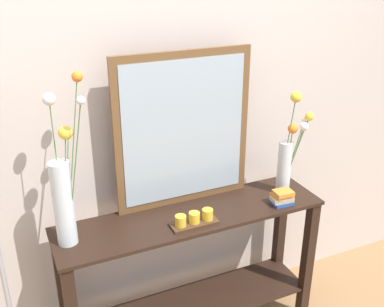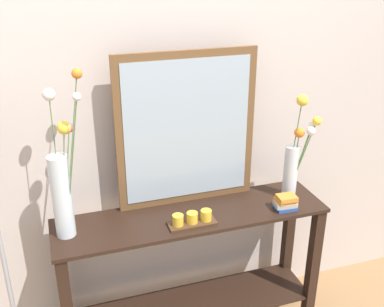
{
  "view_description": "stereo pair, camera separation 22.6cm",
  "coord_description": "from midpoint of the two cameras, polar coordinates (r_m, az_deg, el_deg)",
  "views": [
    {
      "loc": [
        -0.86,
        -1.88,
        2.08
      ],
      "look_at": [
        0.0,
        0.0,
        1.17
      ],
      "focal_mm": 43.09,
      "sensor_mm": 36.0,
      "label": 1
    },
    {
      "loc": [
        -0.65,
        -1.96,
        2.08
      ],
      "look_at": [
        0.0,
        0.0,
        1.17
      ],
      "focal_mm": 43.09,
      "sensor_mm": 36.0,
      "label": 2
    }
  ],
  "objects": [
    {
      "name": "wall_back",
      "position": [
        2.46,
        0.42,
        6.49
      ],
      "size": [
        6.4,
        0.08,
        2.7
      ],
      "primitive_type": "cube",
      "color": "beige",
      "rests_on": "ground"
    },
    {
      "name": "console_table",
      "position": [
        2.6,
        2.56,
        -13.63
      ],
      "size": [
        1.43,
        0.37,
        0.82
      ],
      "color": "black",
      "rests_on": "ground"
    },
    {
      "name": "mirror_leaning",
      "position": [
        2.37,
        2.09,
        2.86
      ],
      "size": [
        0.74,
        0.03,
        0.82
      ],
      "color": "brown",
      "rests_on": "console_table"
    },
    {
      "name": "tall_vase_left",
      "position": [
        2.18,
        -12.94,
        -3.72
      ],
      "size": [
        0.2,
        0.21,
        0.79
      ],
      "color": "silver",
      "rests_on": "console_table"
    },
    {
      "name": "vase_right",
      "position": [
        2.56,
        15.06,
        -0.7
      ],
      "size": [
        0.16,
        0.12,
        0.6
      ],
      "color": "silver",
      "rests_on": "console_table"
    },
    {
      "name": "candle_tray",
      "position": [
        2.32,
        2.83,
        -8.24
      ],
      "size": [
        0.24,
        0.09,
        0.07
      ],
      "color": "#472D1C",
      "rests_on": "console_table"
    },
    {
      "name": "book_stack",
      "position": [
        2.52,
        14.07,
        -5.96
      ],
      "size": [
        0.12,
        0.09,
        0.08
      ],
      "color": "#2D519E",
      "rests_on": "console_table"
    }
  ]
}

